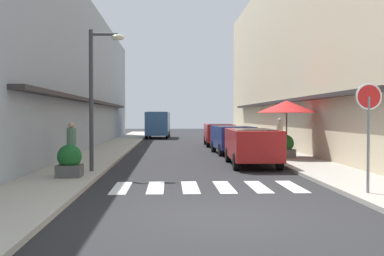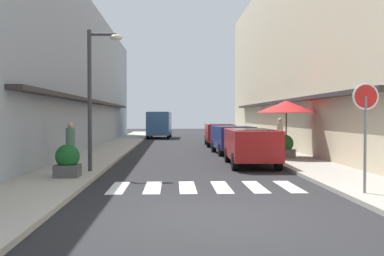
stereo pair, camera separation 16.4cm
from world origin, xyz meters
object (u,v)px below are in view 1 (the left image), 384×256
Objects in this scene: round_street_sign at (369,109)px; pedestrian_walking_far at (280,133)px; parked_car_far at (219,132)px; parked_car_mid at (232,136)px; street_lamp at (97,84)px; planter_corner at (70,161)px; planter_midblock at (285,146)px; pedestrian_walking_near at (72,143)px; parked_car_near at (252,143)px; delivery_van at (158,123)px; cafe_umbrella at (287,107)px.

pedestrian_walking_far is at bearing 85.17° from round_street_sign.
pedestrian_walking_far is (2.68, -5.85, 0.12)m from parked_car_far.
street_lamp reaches higher than parked_car_mid.
planter_corner is 0.97× the size of planter_midblock.
round_street_sign reaches higher than planter_midblock.
planter_midblock is at bearing 61.64° from pedestrian_walking_near.
parked_car_far is 0.93× the size of street_lamp.
delivery_van reaches higher than parked_car_near.
parked_car_far is 2.53× the size of pedestrian_walking_far.
street_lamp is at bearing -157.97° from parked_car_near.
round_street_sign is at bearing -92.91° from cafe_umbrella.
planter_midblock is (1.96, -9.78, -0.32)m from parked_car_far.
pedestrian_walking_far reaches higher than parked_car_far.
parked_car_mid is 3.99× the size of planter_corner.
planter_midblock is (1.96, 2.47, -0.32)m from parked_car_near.
round_street_sign is 9.57m from cafe_umbrella.
parked_car_near is at bearing 31.10° from planter_corner.
street_lamp is at bearing 146.63° from round_street_sign.
planter_corner is 0.61× the size of pedestrian_walking_near.
cafe_umbrella is 1.79m from planter_midblock.
parked_car_mid is 6.55m from parked_car_far.
pedestrian_walking_near is at bearing 129.08° from street_lamp.
parked_car_near is at bearing -128.49° from planter_midblock.
planter_corner is (-6.33, -3.82, -0.32)m from parked_car_near.
delivery_van is at bearing -99.64° from pedestrian_walking_far.
parked_car_mid reaches higher than planter_midblock.
parked_car_near is 0.95× the size of street_lamp.
cafe_umbrella is at bearing -57.91° from parked_car_mid.
street_lamp is at bearing -9.80° from pedestrian_walking_near.
cafe_umbrella is 1.54× the size of pedestrian_walking_far.
delivery_van is at bearing 85.73° from planter_corner.
round_street_sign is 8.66m from planter_corner.
cafe_umbrella reaches higher than pedestrian_walking_far.
pedestrian_walking_near is (-6.90, -0.85, 0.05)m from parked_car_near.
round_street_sign reaches higher than parked_car_mid.
delivery_van is 5.48× the size of planter_corner.
parked_car_far is at bearing -68.75° from delivery_van.
street_lamp is 2.82m from pedestrian_walking_near.
delivery_van reaches higher than pedestrian_walking_far.
street_lamp is at bearing -111.41° from parked_car_far.
pedestrian_walking_far reaches higher than planter_midblock.
planter_corner is at bearing -123.62° from parked_car_mid.
parked_car_mid and parked_car_far have the same top height.
round_street_sign is 0.56× the size of street_lamp.
cafe_umbrella is (2.02, 2.47, 1.48)m from parked_car_near.
cafe_umbrella is at bearing 36.96° from planter_corner.
round_street_sign is 13.57m from pedestrian_walking_far.
planter_corner is (-2.03, -27.12, -0.80)m from delivery_van.
round_street_sign is at bearing -79.12° from delivery_van.
pedestrian_walking_near is at bearing 143.53° from round_street_sign.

